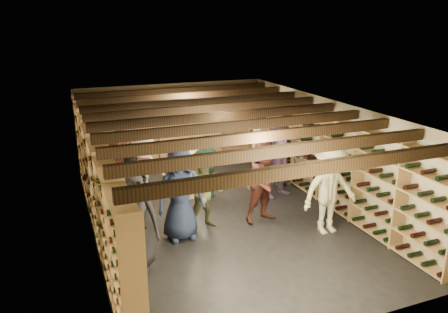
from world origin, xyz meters
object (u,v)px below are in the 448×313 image
crate_stack_right (197,189)px  person_0 (133,221)px  person_6 (180,193)px  crate_stack_left (195,167)px  person_12 (282,155)px  crate_loose (257,184)px  person_8 (266,182)px  person_1 (135,193)px  person_3 (330,190)px  person_2 (206,194)px  person_11 (279,161)px  person_10 (206,165)px  person_7 (261,162)px  person_5 (122,172)px  person_9 (141,168)px

crate_stack_right → person_0: person_0 is taller
crate_stack_right → person_6: size_ratio=0.28×
crate_stack_left → person_12: bearing=-23.9°
crate_loose → person_8: person_8 is taller
crate_stack_left → person_1: person_1 is taller
person_1 → person_3: 3.93m
person_2 → crate_stack_left: bearing=81.2°
person_11 → person_10: bearing=142.8°
crate_stack_left → person_0: (-2.27, -3.65, 0.50)m
person_7 → person_8: size_ratio=1.07×
person_1 → person_7: person_7 is taller
person_5 → person_7: bearing=-17.7°
person_0 → person_11: person_0 is taller
crate_loose → person_10: (-1.40, 0.00, 0.68)m
crate_stack_left → person_12: 2.32m
person_3 → person_7: (-0.56, 2.00, 0.03)m
person_1 → person_10: 2.32m
person_8 → person_10: person_8 is taller
person_0 → person_5: size_ratio=0.96×
person_2 → person_10: bearing=74.8°
person_2 → person_7: 1.90m
person_7 → person_11: 0.55m
crate_loose → person_0: person_0 is taller
crate_loose → person_5: (-3.45, -0.29, 0.87)m
crate_stack_left → person_3: size_ratio=0.46×
person_2 → person_3: size_ratio=0.79×
person_3 → person_5: bearing=145.9°
person_9 → person_11: 3.28m
person_2 → person_8: person_8 is taller
person_9 → person_3: bearing=-53.4°
person_7 → person_9: 2.78m
crate_loose → person_9: (-2.98, 0.00, 0.81)m
crate_stack_right → person_3: person_3 is taller
crate_stack_left → person_0: 4.32m
person_1 → person_8: (2.67, -0.58, 0.08)m
crate_stack_left → person_10: (-0.01, -0.93, 0.34)m
crate_loose → person_6: person_6 is taller
person_1 → crate_loose: bearing=-3.6°
person_0 → person_9: 2.81m
crate_stack_left → person_2: person_2 is taller
person_0 → person_12: (4.36, 2.72, -0.12)m
person_8 → person_6: bearing=173.8°
person_5 → person_8: 3.15m
person_9 → person_11: person_9 is taller
person_2 → person_5: 2.02m
crate_stack_left → person_1: size_ratio=0.52×
person_8 → person_9: bearing=132.7°
crate_stack_right → person_3: bearing=-55.8°
person_9 → person_10: bearing=-12.8°
crate_stack_right → crate_loose: 1.63m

